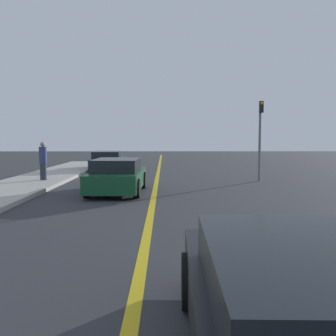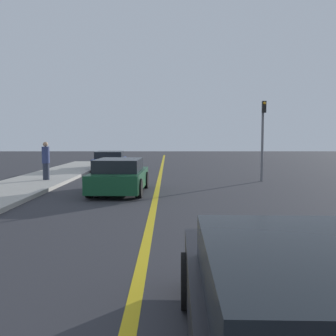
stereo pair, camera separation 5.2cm
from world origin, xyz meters
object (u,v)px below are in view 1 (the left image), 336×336
(pedestrian_far_standing, at_px, (43,161))
(car_far_distant, at_px, (117,176))
(car_parked_left_lot, at_px, (107,161))
(traffic_light, at_px, (260,132))
(car_ahead_center, at_px, (299,314))

(pedestrian_far_standing, bearing_deg, car_far_distant, -38.76)
(pedestrian_far_standing, bearing_deg, car_parked_left_lot, 73.15)
(pedestrian_far_standing, height_order, traffic_light, traffic_light)
(car_ahead_center, distance_m, traffic_light, 15.49)
(car_ahead_center, distance_m, car_parked_left_lot, 21.46)
(car_far_distant, relative_size, traffic_light, 1.09)
(car_far_distant, xyz_separation_m, pedestrian_far_standing, (-3.85, 3.09, 0.40))
(traffic_light, bearing_deg, car_parked_left_lot, 144.61)
(car_parked_left_lot, height_order, traffic_light, traffic_light)
(car_parked_left_lot, relative_size, pedestrian_far_standing, 2.25)
(car_ahead_center, relative_size, car_parked_left_lot, 1.12)
(car_far_distant, relative_size, pedestrian_far_standing, 2.36)
(car_ahead_center, height_order, pedestrian_far_standing, pedestrian_far_standing)
(car_ahead_center, distance_m, car_far_distant, 11.66)
(car_ahead_center, xyz_separation_m, traffic_light, (3.46, 14.99, 1.76))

